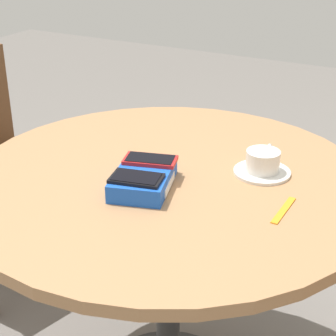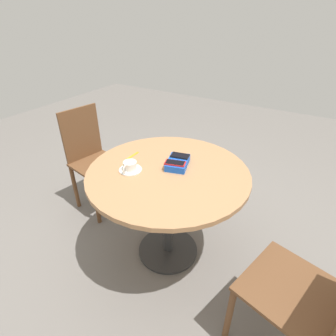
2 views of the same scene
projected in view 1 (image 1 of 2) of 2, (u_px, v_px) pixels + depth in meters
name	position (u px, v px, depth m)	size (l,w,h in m)	color
round_table	(168.00, 215.00, 1.50)	(1.06, 1.06, 0.75)	#2D2D2D
phone_box	(143.00, 179.00, 1.38)	(0.23, 0.18, 0.04)	blue
phone_black	(136.00, 178.00, 1.33)	(0.10, 0.14, 0.01)	black
phone_red	(150.00, 160.00, 1.42)	(0.10, 0.15, 0.01)	red
saucer	(262.00, 172.00, 1.46)	(0.15, 0.15, 0.01)	silver
coffee_cup	(263.00, 160.00, 1.45)	(0.12, 0.09, 0.06)	silver
lanyard_strap	(284.00, 210.00, 1.29)	(0.13, 0.02, 0.00)	orange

